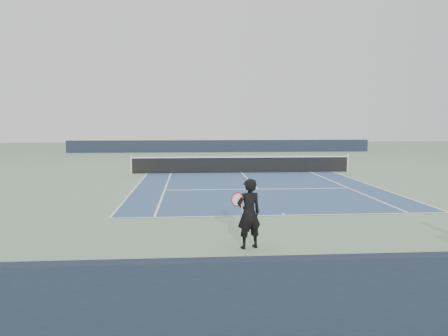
{
  "coord_description": "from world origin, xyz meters",
  "views": [
    {
      "loc": [
        -2.96,
        -25.33,
        2.96
      ],
      "look_at": [
        -1.61,
        -7.67,
        1.1
      ],
      "focal_mm": 35.0,
      "sensor_mm": 36.0,
      "label": 1
    }
  ],
  "objects": [
    {
      "name": "tennis_player",
      "position": [
        -1.62,
        -15.34,
        0.83
      ],
      "size": [
        0.82,
        0.62,
        1.66
      ],
      "color": "black",
      "rests_on": "ground"
    },
    {
      "name": "court_surface",
      "position": [
        0.0,
        0.0,
        0.01
      ],
      "size": [
        10.97,
        23.77,
        0.01
      ],
      "primitive_type": "cube",
      "color": "#335078",
      "rests_on": "ground"
    },
    {
      "name": "tennis_net",
      "position": [
        0.0,
        0.0,
        0.5
      ],
      "size": [
        12.9,
        0.1,
        1.07
      ],
      "color": "silver",
      "rests_on": "ground"
    },
    {
      "name": "tennis_ball",
      "position": [
        -1.43,
        -16.24,
        0.04
      ],
      "size": [
        0.07,
        0.07,
        0.07
      ],
      "primitive_type": "sphere",
      "color": "yellow",
      "rests_on": "ground"
    },
    {
      "name": "windscreen_far",
      "position": [
        0.0,
        17.88,
        0.6
      ],
      "size": [
        30.0,
        0.25,
        1.2
      ],
      "primitive_type": "cube",
      "color": "black",
      "rests_on": "ground"
    },
    {
      "name": "ground",
      "position": [
        0.0,
        0.0,
        0.0
      ],
      "size": [
        80.0,
        80.0,
        0.0
      ],
      "primitive_type": "plane",
      "color": "gray"
    },
    {
      "name": "windscreen_near",
      "position": [
        0.0,
        -19.88,
        0.6
      ],
      "size": [
        30.0,
        0.25,
        1.2
      ],
      "primitive_type": "cube",
      "color": "black",
      "rests_on": "ground"
    }
  ]
}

